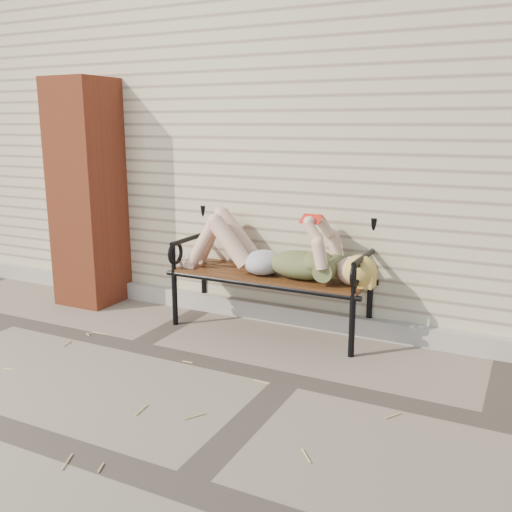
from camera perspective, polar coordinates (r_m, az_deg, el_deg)
The scene contains 7 objects.
ground at distance 3.77m, azimuth 3.39°, elevation -12.22°, with size 80.00×80.00×0.00m, color #75665A.
house_wall at distance 6.29m, azimuth 14.59°, elevation 11.69°, with size 8.00×4.00×3.00m, color beige.
foundation_strip at distance 4.59m, azimuth 8.19°, elevation -6.61°, with size 8.00×0.10×0.15m, color #A39F93.
brick_pillar at distance 5.35m, azimuth -16.48°, elevation 6.01°, with size 0.50×0.50×2.00m, color #9C4123.
garden_bench at distance 4.52m, azimuth 1.94°, elevation 0.35°, with size 1.69×0.67×1.10m.
reading_woman at distance 4.39m, azimuth 1.38°, elevation 0.46°, with size 1.60×0.36×0.50m.
straw_scatter at distance 3.80m, azimuth -16.73°, elevation -12.48°, with size 2.15×1.52×0.01m.
Camera 1 is at (1.32, -3.15, 1.61)m, focal length 40.00 mm.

